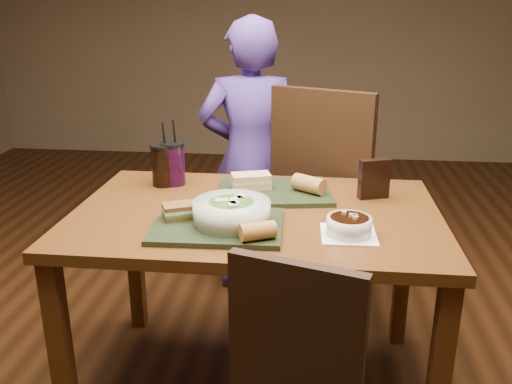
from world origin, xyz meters
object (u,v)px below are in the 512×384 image
Objects in this scene: baguette_near at (258,231)px; chip_bag at (374,179)px; tray_near at (218,226)px; baguette_far at (309,184)px; tray_far at (275,192)px; soup_bowl at (349,225)px; sandwich_near at (179,211)px; diner at (250,160)px; dining_table at (256,234)px; sandwich_far at (251,181)px; salad_bowl at (232,210)px; chair_far at (319,190)px; cup_cola at (163,165)px; cup_berry at (173,163)px.

chip_bag is (0.39, 0.47, 0.03)m from baguette_near.
baguette_far is (0.29, 0.35, 0.04)m from tray_near.
chip_bag is (0.37, -0.00, 0.07)m from tray_far.
soup_bowl reaches higher than sandwich_near.
baguette_far is (0.31, -0.66, 0.10)m from diner.
dining_table is 0.24m from sandwich_far.
baguette_far is (0.15, 0.46, 0.00)m from baguette_near.
salad_bowl is (-0.11, -0.35, 0.05)m from tray_far.
tray_far is at bearing 125.80° from soup_bowl.
sandwich_far reaches higher than soup_bowl.
tray_near is at bearing -111.89° from chair_far.
salad_bowl reaches higher than dining_table.
soup_bowl is at bearing -29.88° from dining_table.
sandwich_far reaches higher than dining_table.
tray_near is 3.32× the size of baguette_far.
tray_far is 0.45m from soup_bowl.
salad_bowl reaches higher than soup_bowl.
chip_bag is (0.49, 0.35, 0.02)m from salad_bowl.
tray_far is at bearing 71.87° from salad_bowl.
diner is 0.99m from sandwich_near.
tray_near is 0.40m from tray_far.
dining_table is 5.12× the size of salad_bowl.
cup_cola is at bearing 129.83° from salad_bowl.
diner reaches higher than tray_near.
salad_bowl reaches higher than tray_far.
tray_far is 3.85× the size of baguette_near.
sandwich_near is 0.53m from baguette_far.
sandwich_far is (-0.04, 0.19, 0.14)m from dining_table.
sandwich_far is at bearing -120.23° from chair_far.
sandwich_near reaches higher than tray_far.
dining_table is 10.26× the size of baguette_far.
chair_far reaches higher than cup_berry.
baguette_near is at bearing -159.25° from soup_bowl.
baguette_near is (-0.02, -0.47, 0.04)m from tray_far.
cup_cola is (-0.16, 0.39, 0.04)m from sandwich_near.
cup_cola is (-0.30, 0.42, 0.08)m from tray_near.
tray_near is 2.77× the size of chip_bag.
chip_bag is at bearing -4.35° from cup_cola.
diner is at bearing 97.47° from sandwich_far.
diner is at bearing 98.26° from baguette_near.
salad_bowl reaches higher than baguette_far.
diner is at bearing 91.09° from tray_near.
salad_bowl is (0.04, 0.01, 0.05)m from tray_near.
baguette_far is 0.47× the size of cup_berry.
dining_table is 0.69m from chair_far.
salad_bowl is 2.33× the size of baguette_near.
dining_table is 7.24× the size of soup_bowl.
sandwich_far is at bearing 133.84° from soup_bowl.
dining_table is at bearing 30.85° from sandwich_near.
cup_cola is 0.98× the size of cup_berry.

